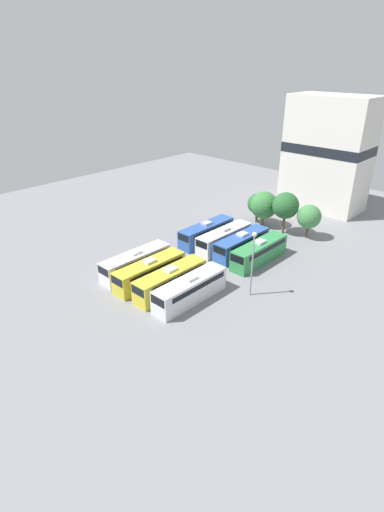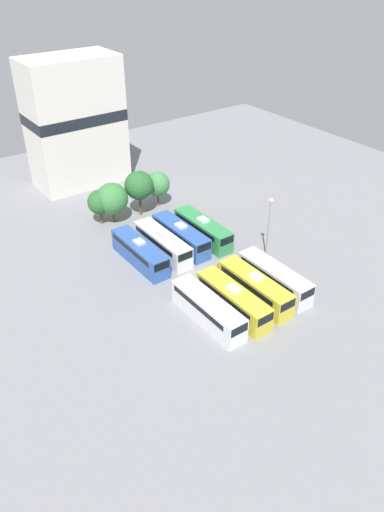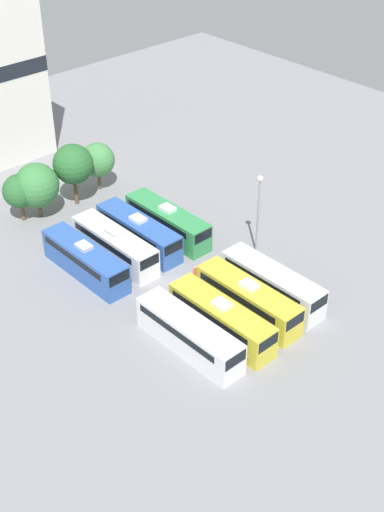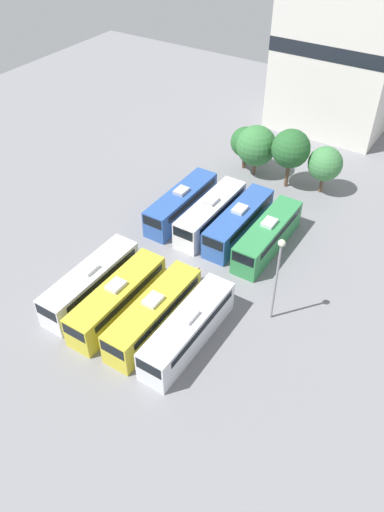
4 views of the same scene
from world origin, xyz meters
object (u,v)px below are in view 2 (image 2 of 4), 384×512
Objects in this scene: bus_2 at (255,287)px; depot_building at (75,122)px; light_pole at (269,218)px; tree_0 at (100,202)px; bus_7 at (203,229)px; tree_2 at (139,186)px; bus_0 at (208,309)px; bus_3 at (274,277)px; bus_1 at (233,300)px; tree_3 at (158,184)px; bus_5 at (162,243)px; bus_4 at (140,252)px; bus_6 at (181,235)px; worker_person at (219,267)px; tree_1 at (112,199)px.

bus_2 is 44.41m from depot_building.
tree_0 is at bearing 123.53° from light_pole.
tree_0 is (-14.10, 21.27, -2.24)m from light_pole.
bus_7 is 12.70m from tree_2.
bus_0 is 10.37m from bus_3.
tree_3 reaches higher than bus_1.
bus_4 is at bearing -178.35° from bus_5.
bus_6 is at bearing 4.70° from bus_5.
depot_building is (-5.17, 28.70, 9.01)m from bus_7.
worker_person is 0.30× the size of tree_0.
bus_1 and bus_7 have the same top height.
tree_2 is (-3.26, 11.83, 3.25)m from bus_7.
bus_0 is at bearing 179.45° from bus_2.
bus_0 is 1.99× the size of tree_0.
bus_1 is 1.00× the size of bus_5.
bus_6 is (6.86, 15.12, 0.00)m from bus_0.
tree_3 is 18.28m from depot_building.
bus_0 is 6.56× the size of worker_person.
bus_7 is 10.40m from light_pole.
tree_2 is (0.09, 19.69, 4.17)m from worker_person.
bus_0 is 1.24× the size of light_pole.
bus_1 is 8.12m from worker_person.
bus_6 is 8.36m from worker_person.
depot_building reaches higher than bus_3.
bus_2 is at bearing -141.26° from light_pole.
bus_6 is at bearing 103.13° from bus_3.
tree_3 is (4.03, 27.59, 2.05)m from bus_2.
bus_0 and bus_4 have the same top height.
bus_7 is 1.24× the size of light_pole.
bus_3 is 1.50× the size of tree_2.
tree_3 is (4.03, 20.70, 2.97)m from worker_person.
tree_3 is at bearing 100.35° from light_pole.
bus_5 and bus_6 have the same top height.
bus_2 and bus_3 have the same top height.
bus_0 is at bearing -96.86° from depot_building.
bus_5 is at bearing 178.49° from bus_7.
tree_3 is at bearing 74.59° from bus_1.
tree_1 is 18.00m from depot_building.
bus_3 is 15.46m from bus_6.
light_pole is (14.94, 6.28, 4.10)m from bus_0.
bus_1 is at bearing -88.40° from tree_1.
bus_1 is 28.10m from tree_0.
depot_building is at bearing 87.59° from bus_1.
tree_3 reaches higher than bus_2.
bus_0 is 3.40m from bus_1.
tree_1 is at bearing 122.38° from bus_7.
bus_2 is 1.99× the size of tree_0.
bus_0 is at bearing -111.90° from tree_3.
bus_1 is 44.71m from depot_building.
bus_7 is 1.88× the size of tree_3.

